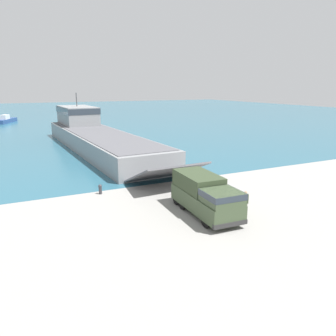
% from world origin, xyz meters
% --- Properties ---
extents(ground_plane, '(240.00, 240.00, 0.00)m').
position_xyz_m(ground_plane, '(0.00, 0.00, 0.00)').
color(ground_plane, gray).
extents(water_surface, '(240.00, 180.00, 0.01)m').
position_xyz_m(water_surface, '(0.00, 96.56, 0.00)').
color(water_surface, '#285B70').
rests_on(water_surface, ground_plane).
extents(landing_craft, '(9.46, 42.59, 8.17)m').
position_xyz_m(landing_craft, '(-2.12, 29.32, 2.05)').
color(landing_craft, gray).
rests_on(landing_craft, ground_plane).
extents(military_truck, '(2.85, 6.99, 2.83)m').
position_xyz_m(military_truck, '(-1.25, -2.20, 1.50)').
color(military_truck, '#3D4C33').
rests_on(military_truck, ground_plane).
extents(soldier_on_ramp, '(0.49, 0.46, 1.79)m').
position_xyz_m(soldier_on_ramp, '(1.42, -3.49, 1.04)').
color(soldier_on_ramp, '#475638').
rests_on(soldier_on_ramp, ground_plane).
extents(moored_boat_a, '(5.36, 8.90, 2.13)m').
position_xyz_m(moored_boat_a, '(-14.66, 74.09, 0.71)').
color(moored_boat_a, navy).
rests_on(moored_boat_a, ground_plane).
extents(mooring_bollard, '(0.32, 0.32, 0.88)m').
position_xyz_m(mooring_bollard, '(-7.12, 5.80, 0.48)').
color(mooring_bollard, '#333338').
rests_on(mooring_bollard, ground_plane).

